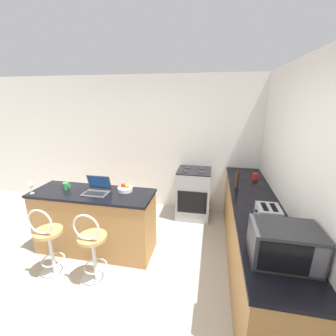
# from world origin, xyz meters

# --- Properties ---
(ground_plane) EXTENTS (20.00, 20.00, 0.00)m
(ground_plane) POSITION_xyz_m (0.00, 0.00, 0.00)
(ground_plane) COLOR #ADA393
(wall_back) EXTENTS (12.00, 0.06, 2.60)m
(wall_back) POSITION_xyz_m (0.00, 2.53, 1.30)
(wall_back) COLOR silver
(wall_back) RESTS_ON ground_plane
(wall_right) EXTENTS (0.06, 12.00, 2.60)m
(wall_right) POSITION_xyz_m (1.96, 0.00, 1.30)
(wall_right) COLOR silver
(wall_right) RESTS_ON ground_plane
(breakfast_bar) EXTENTS (1.72, 0.60, 0.93)m
(breakfast_bar) POSITION_xyz_m (-0.56, 0.91, 0.47)
(breakfast_bar) COLOR #9E703D
(breakfast_bar) RESTS_ON ground_plane
(counter_right) EXTENTS (0.60, 3.03, 0.93)m
(counter_right) POSITION_xyz_m (1.64, 1.00, 0.47)
(counter_right) COLOR #9E703D
(counter_right) RESTS_ON ground_plane
(bar_stool_near) EXTENTS (0.40, 0.40, 0.98)m
(bar_stool_near) POSITION_xyz_m (-0.85, 0.31, 0.45)
(bar_stool_near) COLOR silver
(bar_stool_near) RESTS_ON ground_plane
(bar_stool_far) EXTENTS (0.40, 0.40, 0.98)m
(bar_stool_far) POSITION_xyz_m (-0.27, 0.31, 0.45)
(bar_stool_far) COLOR silver
(bar_stool_far) RESTS_ON ground_plane
(laptop) EXTENTS (0.34, 0.28, 0.23)m
(laptop) POSITION_xyz_m (-0.48, 0.92, 0.99)
(laptop) COLOR #47474C
(laptop) RESTS_ON breakfast_bar
(microwave) EXTENTS (0.51, 0.36, 0.30)m
(microwave) POSITION_xyz_m (1.65, -0.06, 1.08)
(microwave) COLOR #2D2D30
(microwave) RESTS_ON counter_right
(toaster) EXTENTS (0.24, 0.27, 0.19)m
(toaster) POSITION_xyz_m (1.66, 0.53, 1.02)
(toaster) COLOR #9EA3A8
(toaster) RESTS_ON counter_right
(stove_range) EXTENTS (0.61, 0.58, 0.94)m
(stove_range) POSITION_xyz_m (0.76, 2.19, 0.46)
(stove_range) COLOR #9EA3A8
(stove_range) RESTS_ON ground_plane
(wine_glass_short) EXTENTS (0.07, 0.07, 0.16)m
(wine_glass_short) POSITION_xyz_m (-1.35, 0.71, 1.05)
(wine_glass_short) COLOR silver
(wine_glass_short) RESTS_ON breakfast_bar
(mug_red) EXTENTS (0.10, 0.08, 0.10)m
(mug_red) POSITION_xyz_m (1.75, 1.89, 0.98)
(mug_red) COLOR red
(mug_red) RESTS_ON counter_right
(mug_green) EXTENTS (0.10, 0.08, 0.10)m
(mug_green) POSITION_xyz_m (-0.97, 0.93, 0.98)
(mug_green) COLOR #338447
(mug_green) RESTS_ON breakfast_bar
(pepper_mill) EXTENTS (0.05, 0.05, 0.26)m
(pepper_mill) POSITION_xyz_m (1.43, 1.46, 1.05)
(pepper_mill) COLOR #331E14
(pepper_mill) RESTS_ON counter_right
(fruit_bowl) EXTENTS (0.20, 0.20, 0.11)m
(fruit_bowl) POSITION_xyz_m (-0.11, 1.04, 0.97)
(fruit_bowl) COLOR silver
(fruit_bowl) RESTS_ON breakfast_bar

